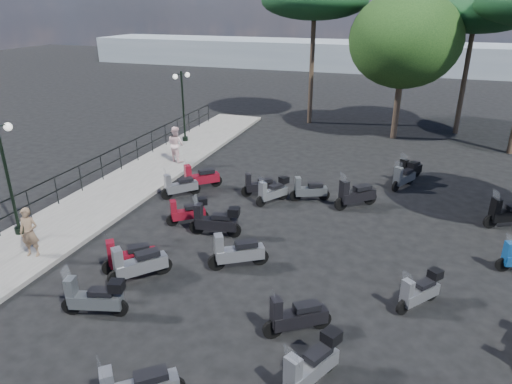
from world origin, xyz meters
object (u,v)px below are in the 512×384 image
(lamp_post_2, at_px, (183,102))
(scooter_21, at_px, (409,170))
(scooter_14, at_px, (309,190))
(scooter_18, at_px, (311,366))
(scooter_20, at_px, (355,195))
(lamp_post_1, at_px, (7,173))
(scooter_26, at_px, (507,214))
(scooter_2, at_px, (130,257))
(scooter_8, at_px, (138,265))
(scooter_3, at_px, (216,221))
(woman, at_px, (29,232))
(scooter_27, at_px, (404,177))
(scooter_1, at_px, (94,298))
(broadleaf_tree, at_px, (405,40))
(scooter_19, at_px, (419,292))
(pine_0, at_px, (476,15))
(scooter_5, at_px, (200,178))
(scooter_10, at_px, (259,186))
(pedestrian_far, at_px, (176,144))
(scooter_7, at_px, (237,253))
(scooter_4, at_px, (180,186))
(scooter_9, at_px, (188,212))
(pine_2, at_px, (315,1))
(scooter_13, at_px, (296,317))

(lamp_post_2, bearing_deg, scooter_21, 11.49)
(scooter_14, xyz_separation_m, scooter_18, (2.16, -9.22, 0.08))
(scooter_14, height_order, scooter_18, scooter_18)
(scooter_18, bearing_deg, scooter_20, -60.52)
(lamp_post_1, height_order, scooter_26, lamp_post_1)
(scooter_20, bearing_deg, scooter_2, 97.32)
(scooter_8, bearing_deg, scooter_14, -73.70)
(scooter_3, bearing_deg, scooter_20, -56.15)
(woman, bearing_deg, scooter_27, 29.18)
(scooter_1, distance_m, scooter_20, 10.10)
(scooter_18, xyz_separation_m, broadleaf_tree, (0.42, 19.64, 4.85))
(scooter_19, xyz_separation_m, scooter_20, (-2.39, 5.67, 0.06))
(scooter_19, bearing_deg, scooter_2, 45.41)
(pine_0, bearing_deg, scooter_2, -116.72)
(scooter_5, bearing_deg, pine_0, -81.40)
(scooter_10, bearing_deg, pedestrian_far, 35.90)
(pedestrian_far, distance_m, scooter_27, 10.49)
(scooter_18, xyz_separation_m, scooter_21, (1.47, 12.90, -0.06))
(scooter_18, height_order, pine_0, pine_0)
(scooter_5, height_order, scooter_26, scooter_5)
(lamp_post_2, bearing_deg, scooter_14, -13.47)
(scooter_7, xyz_separation_m, broadleaf_tree, (3.47, 15.92, 4.87))
(lamp_post_1, distance_m, scooter_1, 5.91)
(scooter_3, relative_size, scooter_27, 1.17)
(lamp_post_2, xyz_separation_m, scooter_4, (3.29, -6.85, -1.84))
(scooter_3, relative_size, scooter_9, 1.39)
(scooter_18, xyz_separation_m, pine_0, (3.86, 21.94, 6.08))
(scooter_2, distance_m, scooter_20, 8.63)
(scooter_14, relative_size, pine_0, 0.20)
(scooter_9, relative_size, scooter_14, 0.85)
(scooter_19, xyz_separation_m, scooter_21, (-0.55, 9.41, 0.01))
(lamp_post_1, height_order, pine_2, pine_2)
(scooter_8, relative_size, scooter_9, 1.15)
(scooter_20, relative_size, pine_0, 0.19)
(pedestrian_far, distance_m, scooter_1, 11.51)
(scooter_8, xyz_separation_m, scooter_9, (-0.33, 3.66, -0.06))
(scooter_3, xyz_separation_m, scooter_5, (-2.27, 3.58, -0.04))
(scooter_8, height_order, scooter_21, scooter_8)
(scooter_9, xyz_separation_m, scooter_21, (7.21, 7.06, 0.01))
(woman, height_order, pine_0, pine_0)
(lamp_post_1, xyz_separation_m, woman, (1.51, -0.99, -1.36))
(scooter_13, distance_m, scooter_27, 10.59)
(pine_2, bearing_deg, scooter_3, -88.10)
(scooter_8, bearing_deg, pedestrian_far, -26.78)
(scooter_5, distance_m, scooter_20, 6.36)
(lamp_post_2, relative_size, pine_0, 0.49)
(scooter_13, relative_size, scooter_27, 0.96)
(scooter_13, xyz_separation_m, scooter_20, (0.33, 7.69, 0.04))
(lamp_post_2, xyz_separation_m, woman, (1.37, -12.61, -1.37))
(scooter_8, xyz_separation_m, scooter_13, (4.71, -0.72, -0.04))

